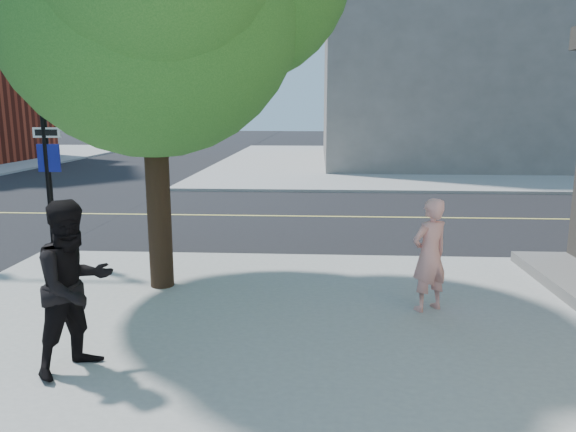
{
  "coord_description": "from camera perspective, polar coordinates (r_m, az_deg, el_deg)",
  "views": [
    {
      "loc": [
        4.68,
        -10.35,
        2.96
      ],
      "look_at": [
        4.19,
        -2.0,
        1.3
      ],
      "focal_mm": 33.2,
      "sensor_mm": 36.0,
      "label": 1
    }
  ],
  "objects": [
    {
      "name": "road_ew",
      "position": [
        15.85,
        -13.9,
        0.14
      ],
      "size": [
        140.0,
        9.0,
        0.01
      ],
      "primitive_type": "cube",
      "color": "black",
      "rests_on": "ground"
    },
    {
      "name": "man_on_phone",
      "position": [
        7.86,
        14.92,
        -4.05
      ],
      "size": [
        0.71,
        0.64,
        1.64
      ],
      "primitive_type": "imported",
      "rotation": [
        0.0,
        0.0,
        3.68
      ],
      "color": "#E7958B",
      "rests_on": "sidewalk_se"
    },
    {
      "name": "sidewalk_ne",
      "position": [
        33.18,
        18.83,
        5.59
      ],
      "size": [
        29.0,
        25.0,
        0.12
      ],
      "primitive_type": "cube",
      "color": "#999995",
      "rests_on": "ground"
    },
    {
      "name": "filler_ne",
      "position": [
        33.93,
        20.24,
        17.58
      ],
      "size": [
        18.0,
        16.0,
        14.0
      ],
      "primitive_type": "cube",
      "color": "slate",
      "rests_on": "sidewalk_ne"
    },
    {
      "name": "ground",
      "position": [
        11.74,
        -20.33,
        -4.1
      ],
      "size": [
        140.0,
        140.0,
        0.0
      ],
      "primitive_type": "plane",
      "color": "black",
      "rests_on": "ground"
    },
    {
      "name": "pedestrian",
      "position": [
        6.28,
        -21.88,
        -7.03
      ],
      "size": [
        1.11,
        1.17,
        1.92
      ],
      "primitive_type": "imported",
      "rotation": [
        0.0,
        0.0,
        1.02
      ],
      "color": "black",
      "rests_on": "sidewalk_se"
    }
  ]
}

